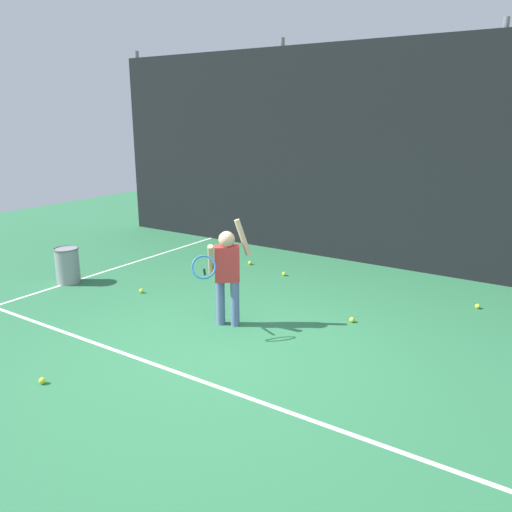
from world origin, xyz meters
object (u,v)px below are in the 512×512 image
(ball_hopper, at_px, (67,265))
(tennis_ball_1, at_px, (250,263))
(tennis_player, at_px, (226,270))
(tennis_ball_0, at_px, (352,320))
(tennis_ball_5, at_px, (284,274))
(tennis_ball_2, at_px, (478,306))
(tennis_ball_4, at_px, (42,381))
(tennis_ball_3, at_px, (141,291))

(ball_hopper, relative_size, tennis_ball_1, 8.52)
(ball_hopper, xyz_separation_m, tennis_ball_1, (1.83, 2.39, -0.26))
(tennis_player, xyz_separation_m, tennis_ball_0, (1.28, 0.95, -0.69))
(tennis_player, bearing_deg, tennis_ball_1, 80.58)
(ball_hopper, bearing_deg, tennis_ball_5, 39.25)
(tennis_player, relative_size, tennis_ball_2, 20.46)
(tennis_ball_1, relative_size, tennis_ball_4, 1.00)
(tennis_ball_0, xyz_separation_m, tennis_ball_4, (-1.93, -3.12, 0.00))
(tennis_ball_1, xyz_separation_m, tennis_ball_5, (0.82, -0.22, 0.00))
(tennis_ball_3, bearing_deg, ball_hopper, -167.93)
(tennis_ball_2, height_order, tennis_ball_4, same)
(tennis_ball_3, xyz_separation_m, tennis_ball_5, (1.34, 1.89, 0.00))
(tennis_ball_0, bearing_deg, ball_hopper, -167.53)
(tennis_ball_3, distance_m, tennis_ball_5, 2.32)
(tennis_ball_2, bearing_deg, tennis_player, -137.14)
(ball_hopper, distance_m, tennis_ball_3, 1.36)
(ball_hopper, height_order, tennis_ball_0, ball_hopper)
(ball_hopper, distance_m, tennis_ball_4, 3.26)
(tennis_ball_1, xyz_separation_m, tennis_ball_2, (3.77, -0.04, 0.00))
(tennis_ball_2, distance_m, tennis_ball_3, 4.77)
(tennis_player, bearing_deg, tennis_ball_0, -0.63)
(ball_hopper, relative_size, tennis_ball_4, 8.52)
(tennis_ball_2, distance_m, tennis_ball_4, 5.51)
(tennis_ball_4, bearing_deg, tennis_ball_1, 97.57)
(ball_hopper, relative_size, tennis_ball_5, 8.52)
(tennis_player, height_order, tennis_ball_4, tennis_player)
(tennis_ball_1, distance_m, tennis_ball_2, 3.77)
(tennis_ball_2, distance_m, tennis_ball_5, 2.95)
(tennis_ball_1, height_order, tennis_ball_5, same)
(ball_hopper, xyz_separation_m, tennis_ball_3, (1.31, 0.28, -0.26))
(tennis_ball_0, bearing_deg, tennis_ball_4, -121.70)
(ball_hopper, bearing_deg, tennis_ball_0, 12.47)
(ball_hopper, bearing_deg, tennis_player, 0.28)
(tennis_ball_0, xyz_separation_m, tennis_ball_3, (-3.05, -0.68, 0.00))
(tennis_ball_4, bearing_deg, tennis_ball_3, 114.78)
(tennis_ball_3, height_order, tennis_ball_4, same)
(tennis_ball_2, xyz_separation_m, tennis_ball_3, (-4.29, -2.07, 0.00))
(tennis_ball_0, relative_size, tennis_ball_4, 1.00)
(tennis_player, xyz_separation_m, tennis_ball_4, (-0.65, -2.17, -0.69))
(tennis_ball_1, bearing_deg, tennis_ball_3, -103.84)
(tennis_ball_0, bearing_deg, tennis_ball_5, 144.83)
(ball_hopper, xyz_separation_m, tennis_ball_4, (2.43, -2.16, -0.26))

